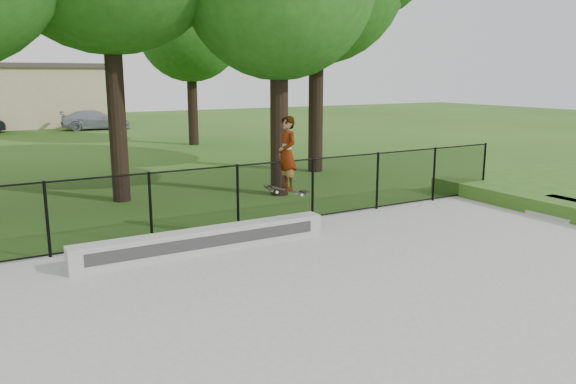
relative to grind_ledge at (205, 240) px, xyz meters
name	(u,v)px	position (x,y,z in m)	size (l,w,h in m)	color
ground	(418,332)	(1.28, -4.70, -0.30)	(100.00, 100.00, 0.00)	#315919
concrete_slab	(418,330)	(1.28, -4.70, -0.27)	(14.00, 12.00, 0.06)	#969792
grind_ledge	(205,240)	(0.00, 0.00, 0.00)	(5.20, 0.40, 0.47)	#A3A49F
car_c	(96,120)	(3.62, 28.26, 0.33)	(1.76, 3.98, 1.26)	gray
skater_airborne	(287,155)	(1.82, -0.08, 1.59)	(0.82, 0.57, 1.72)	black
chainlink_fence	(238,197)	(1.28, 1.20, 0.51)	(16.06, 0.06, 1.50)	black
concrete_steps	(563,211)	(8.87, -1.70, -0.12)	(1.07, 1.20, 0.45)	#969792
distant_building	(14,95)	(-0.72, 33.30, 1.87)	(12.40, 6.40, 4.30)	#C4AF8A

